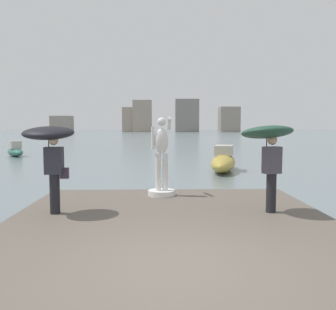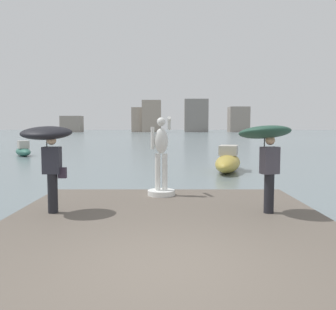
{
  "view_description": "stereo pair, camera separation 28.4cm",
  "coord_description": "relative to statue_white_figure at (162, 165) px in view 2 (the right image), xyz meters",
  "views": [
    {
      "loc": [
        -0.27,
        -4.88,
        2.33
      ],
      "look_at": [
        0.0,
        4.92,
        1.55
      ],
      "focal_mm": 38.58,
      "sensor_mm": 36.0,
      "label": 1
    },
    {
      "loc": [
        0.02,
        -4.88,
        2.33
      ],
      "look_at": [
        0.0,
        4.92,
        1.55
      ],
      "focal_mm": 38.58,
      "sensor_mm": 36.0,
      "label": 2
    }
  ],
  "objects": [
    {
      "name": "onlooker_right",
      "position": [
        2.34,
        -2.08,
        0.73
      ],
      "size": [
        1.45,
        1.46,
        2.01
      ],
      "color": "black",
      "rests_on": "pier"
    },
    {
      "name": "ground_plane",
      "position": [
        0.17,
        34.88,
        -1.26
      ],
      "size": [
        400.0,
        400.0,
        0.0
      ],
      "primitive_type": "plane",
      "color": "slate"
    },
    {
      "name": "boat_far",
      "position": [
        3.29,
        8.52,
        -0.74
      ],
      "size": [
        2.26,
        4.68,
        1.33
      ],
      "color": "#B2993D",
      "rests_on": "ground"
    },
    {
      "name": "pier",
      "position": [
        0.17,
        -3.59,
        -1.06
      ],
      "size": [
        6.86,
        9.06,
        0.4
      ],
      "primitive_type": "cube",
      "color": "#60564C",
      "rests_on": "ground"
    },
    {
      "name": "distant_skyline",
      "position": [
        1.83,
        137.65,
        4.25
      ],
      "size": [
        75.51,
        11.82,
        13.26
      ],
      "color": "gray",
      "rests_on": "ground"
    },
    {
      "name": "onlooker_left",
      "position": [
        -2.47,
        -2.03,
        0.72
      ],
      "size": [
        1.15,
        1.17,
        1.98
      ],
      "color": "black",
      "rests_on": "pier"
    },
    {
      "name": "boat_leftward",
      "position": [
        -11.26,
        18.39,
        -0.83
      ],
      "size": [
        2.53,
        3.28,
        1.2
      ],
      "color": "#336B5B",
      "rests_on": "ground"
    },
    {
      "name": "statue_white_figure",
      "position": [
        0.0,
        0.0,
        0.0
      ],
      "size": [
        0.76,
        0.94,
        2.21
      ],
      "color": "white",
      "rests_on": "pier"
    }
  ]
}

